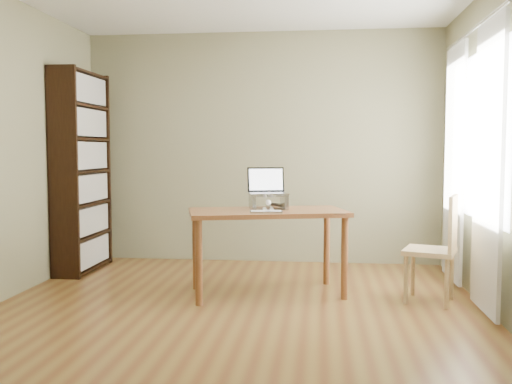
% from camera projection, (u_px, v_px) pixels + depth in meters
% --- Properties ---
extents(room, '(4.04, 4.54, 2.64)m').
position_uv_depth(room, '(235.00, 147.00, 4.25)').
color(room, brown).
rests_on(room, ground).
extents(bookshelf, '(0.30, 0.90, 2.10)m').
position_uv_depth(bookshelf, '(82.00, 172.00, 6.00)').
color(bookshelf, black).
rests_on(bookshelf, ground).
extents(curtains, '(0.03, 1.90, 2.25)m').
position_uv_depth(curtains, '(469.00, 163.00, 4.82)').
color(curtains, white).
rests_on(curtains, ground).
extents(desk, '(1.49, 1.01, 0.75)m').
position_uv_depth(desk, '(267.00, 221.00, 5.02)').
color(desk, brown).
rests_on(desk, ground).
extents(laptop_stand, '(0.32, 0.25, 0.13)m').
position_uv_depth(laptop_stand, '(268.00, 200.00, 5.09)').
color(laptop_stand, silver).
rests_on(laptop_stand, desk).
extents(laptop, '(0.39, 0.36, 0.24)m').
position_uv_depth(laptop, '(269.00, 187.00, 5.14)').
color(laptop, silver).
rests_on(laptop, laptop_stand).
extents(keyboard, '(0.28, 0.14, 0.02)m').
position_uv_depth(keyboard, '(266.00, 212.00, 4.79)').
color(keyboard, silver).
rests_on(keyboard, desk).
extents(coaster, '(0.10, 0.10, 0.01)m').
position_uv_depth(coaster, '(340.00, 214.00, 4.68)').
color(coaster, '#52321C').
rests_on(coaster, desk).
extents(cat, '(0.26, 0.49, 0.17)m').
position_uv_depth(cat, '(268.00, 201.00, 5.12)').
color(cat, '#4F493E').
rests_on(cat, desk).
extents(chair, '(0.51, 0.51, 0.91)m').
position_uv_depth(chair, '(438.00, 245.00, 4.77)').
color(chair, tan).
rests_on(chair, ground).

